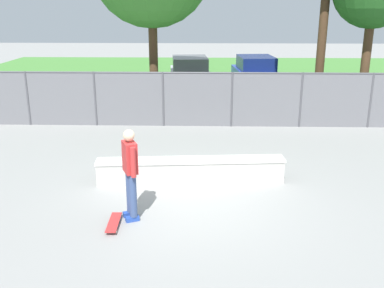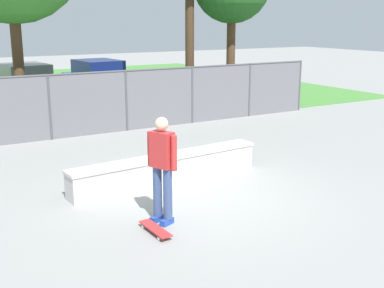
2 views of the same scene
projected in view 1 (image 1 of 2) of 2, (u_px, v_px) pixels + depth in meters
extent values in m
plane|color=gray|center=(192.00, 201.00, 9.47)|extent=(80.00, 80.00, 0.00)
cube|color=#478438|center=(200.00, 78.00, 25.14)|extent=(28.36, 20.00, 0.02)
cube|color=#B7B5AD|center=(191.00, 172.00, 10.44)|extent=(4.40, 0.80, 0.52)
cube|color=silver|center=(191.00, 160.00, 10.35)|extent=(4.44, 0.84, 0.06)
cube|color=#2647A5|center=(132.00, 219.00, 8.61)|extent=(0.28, 0.20, 0.10)
cube|color=#2647A5|center=(130.00, 214.00, 8.80)|extent=(0.28, 0.20, 0.10)
cylinder|color=#384C7A|center=(133.00, 195.00, 8.47)|extent=(0.15, 0.15, 0.88)
cylinder|color=#384C7A|center=(130.00, 191.00, 8.66)|extent=(0.15, 0.15, 0.88)
cube|color=red|center=(130.00, 157.00, 8.34)|extent=(0.35, 0.44, 0.60)
cylinder|color=red|center=(133.00, 162.00, 8.13)|extent=(0.10, 0.10, 0.58)
cylinder|color=red|center=(127.00, 154.00, 8.57)|extent=(0.10, 0.10, 0.58)
sphere|color=beige|center=(129.00, 135.00, 8.21)|extent=(0.22, 0.22, 0.22)
cube|color=red|center=(114.00, 222.00, 8.40)|extent=(0.22, 0.81, 0.02)
cube|color=#B2B2B7|center=(116.00, 217.00, 8.67)|extent=(0.14, 0.06, 0.02)
cube|color=#B2B2B7|center=(111.00, 230.00, 8.15)|extent=(0.14, 0.06, 0.02)
cylinder|color=silver|center=(121.00, 218.00, 8.68)|extent=(0.03, 0.05, 0.05)
cylinder|color=silver|center=(112.00, 218.00, 8.68)|extent=(0.03, 0.05, 0.05)
cylinder|color=silver|center=(116.00, 232.00, 8.16)|extent=(0.03, 0.05, 0.05)
cylinder|color=silver|center=(107.00, 232.00, 8.16)|extent=(0.03, 0.05, 0.05)
cylinder|color=#4C4C51|center=(28.00, 98.00, 15.21)|extent=(0.07, 0.07, 1.87)
cylinder|color=#4C4C51|center=(95.00, 99.00, 15.14)|extent=(0.07, 0.07, 1.87)
cylinder|color=#4C4C51|center=(163.00, 99.00, 15.08)|extent=(0.07, 0.07, 1.87)
cylinder|color=#4C4C51|center=(232.00, 100.00, 15.02)|extent=(0.07, 0.07, 1.87)
cylinder|color=#4C4C51|center=(301.00, 100.00, 14.95)|extent=(0.07, 0.07, 1.87)
cylinder|color=#4C4C51|center=(371.00, 100.00, 14.89)|extent=(0.07, 0.07, 1.87)
cylinder|color=#4C4C51|center=(198.00, 73.00, 14.77)|extent=(16.36, 0.05, 0.05)
cube|color=slate|center=(197.00, 99.00, 15.05)|extent=(16.36, 0.01, 1.87)
cylinder|color=#513823|center=(154.00, 66.00, 16.18)|extent=(0.32, 0.32, 3.73)
cylinder|color=#47301E|center=(322.00, 45.00, 16.26)|extent=(0.32, 0.32, 5.22)
cylinder|color=#513823|center=(365.00, 69.00, 16.06)|extent=(0.32, 0.32, 3.54)
cube|color=#B7BABF|center=(190.00, 78.00, 20.98)|extent=(2.16, 4.34, 0.70)
cube|color=slate|center=(190.00, 64.00, 20.92)|extent=(1.78, 2.23, 0.64)
cylinder|color=black|center=(212.00, 91.00, 19.90)|extent=(0.27, 0.66, 0.64)
cylinder|color=black|center=(172.00, 91.00, 19.80)|extent=(0.27, 0.66, 0.64)
cylinder|color=black|center=(206.00, 81.00, 22.37)|extent=(0.27, 0.66, 0.64)
cylinder|color=black|center=(171.00, 81.00, 22.27)|extent=(0.27, 0.66, 0.64)
cube|color=#233D9E|center=(256.00, 77.00, 21.23)|extent=(2.16, 4.34, 0.70)
cube|color=navy|center=(256.00, 63.00, 21.17)|extent=(1.78, 2.23, 0.64)
cylinder|color=black|center=(281.00, 89.00, 20.15)|extent=(0.27, 0.66, 0.64)
cylinder|color=black|center=(242.00, 90.00, 20.05)|extent=(0.27, 0.66, 0.64)
cylinder|color=black|center=(268.00, 80.00, 22.62)|extent=(0.27, 0.66, 0.64)
cylinder|color=black|center=(233.00, 80.00, 22.52)|extent=(0.27, 0.66, 0.64)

